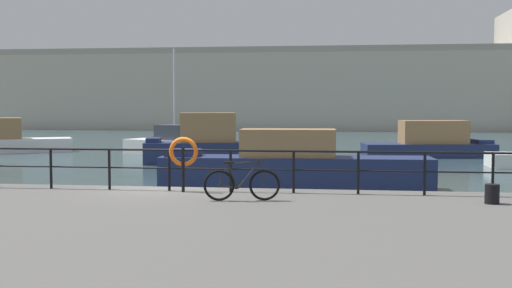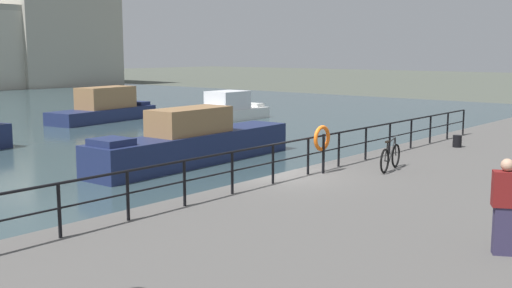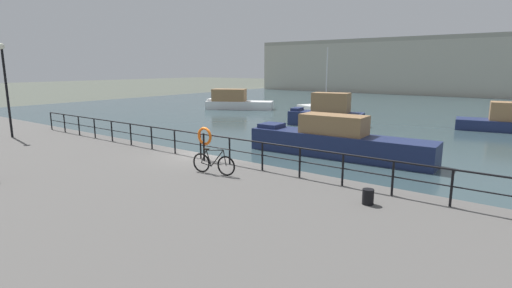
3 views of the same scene
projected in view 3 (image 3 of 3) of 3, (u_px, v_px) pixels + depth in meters
name	position (u px, v px, depth m)	size (l,w,h in m)	color
ground_plane	(208.00, 174.00, 17.46)	(240.00, 240.00, 0.00)	#4C5147
water_basin	(409.00, 113.00, 41.11)	(80.00, 60.00, 0.01)	#33474C
quay_promenade	(64.00, 205.00, 12.28)	(56.00, 13.00, 0.92)	#565451
moored_cabin_cruiser	(322.00, 109.00, 38.36)	(5.55, 3.91, 6.55)	white
moored_harbor_tender	(327.00, 113.00, 31.67)	(6.15, 3.07, 2.68)	navy
moored_small_launch	(336.00, 141.00, 20.81)	(9.99, 2.27, 2.22)	navy
moored_red_daysailer	(235.00, 101.00, 44.49)	(7.68, 5.51, 2.25)	white
quay_railing	(187.00, 139.00, 16.84)	(24.15, 0.07, 1.08)	black
parked_bicycle	(213.00, 163.00, 14.03)	(1.75, 0.38, 0.98)	black
mooring_bollard	(368.00, 197.00, 10.95)	(0.32, 0.32, 0.44)	black
life_ring_stand	(205.00, 137.00, 15.93)	(0.75, 0.16, 1.40)	black
quay_lamp_post	(5.00, 79.00, 20.82)	(0.32, 0.32, 5.01)	black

